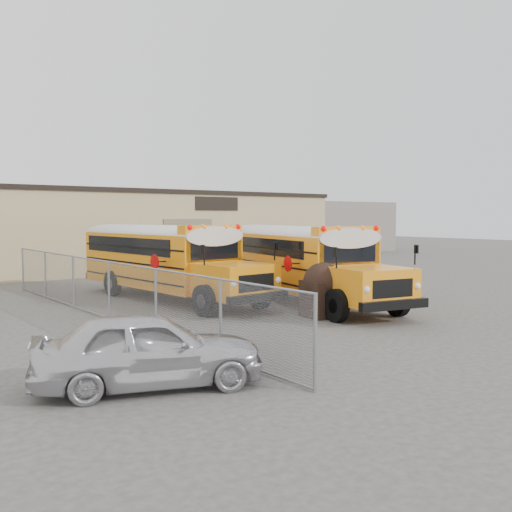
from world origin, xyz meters
TOP-DOWN VIEW (x-y plane):
  - ground at (0.00, 0.00)m, footprint 120.00×120.00m
  - warehouse at (-0.00, 19.99)m, footprint 30.20×10.20m
  - chainlink_fence at (-6.00, 3.00)m, footprint 0.07×18.07m
  - distant_building_right at (24.00, 24.00)m, footprint 10.00×8.00m
  - school_bus_left at (-2.83, 11.85)m, footprint 3.13×9.99m
  - school_bus_right at (2.42, 8.06)m, footprint 4.34×10.06m
  - tarp_bundle at (-0.45, -0.55)m, footprint 1.26×1.26m
  - car_silver at (-8.21, -3.90)m, footprint 4.50×3.04m

SIDE VIEW (x-z plane):
  - ground at x=0.00m, z-range 0.00..0.00m
  - car_silver at x=-8.21m, z-range 0.00..1.42m
  - tarp_bundle at x=-0.45m, z-range 0.02..1.74m
  - chainlink_fence at x=-6.00m, z-range 0.00..1.80m
  - school_bus_right at x=2.42m, z-range 0.22..3.09m
  - school_bus_left at x=-2.83m, z-range 0.23..3.11m
  - distant_building_right at x=24.00m, z-range 0.00..4.40m
  - warehouse at x=0.00m, z-range 0.04..4.71m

